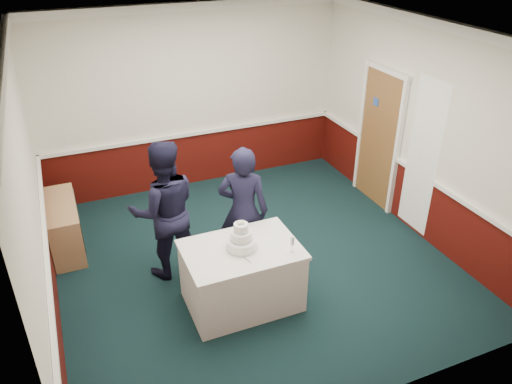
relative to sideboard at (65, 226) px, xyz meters
name	(u,v)px	position (x,y,z in m)	size (l,w,h in m)	color
ground	(252,260)	(2.28, -1.28, -0.35)	(5.00, 5.00, 0.00)	black
room_shell	(239,107)	(2.36, -0.67, 1.62)	(5.00, 5.00, 3.00)	silver
sideboard	(65,226)	(0.00, 0.00, 0.00)	(0.41, 1.20, 0.70)	tan
cake_table	(242,276)	(1.84, -2.02, 0.05)	(1.32, 0.92, 0.79)	white
wedding_cake	(241,240)	(1.84, -2.02, 0.55)	(0.35, 0.35, 0.36)	white
cake_knife	(245,259)	(1.81, -2.22, 0.44)	(0.01, 0.22, 0.01)	silver
champagne_flute	(292,242)	(2.34, -2.30, 0.58)	(0.05, 0.05, 0.21)	silver
person_man	(165,210)	(1.19, -1.07, 0.57)	(0.89, 0.69, 1.84)	black
person_woman	(243,211)	(2.12, -1.37, 0.52)	(0.63, 0.41, 1.73)	black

